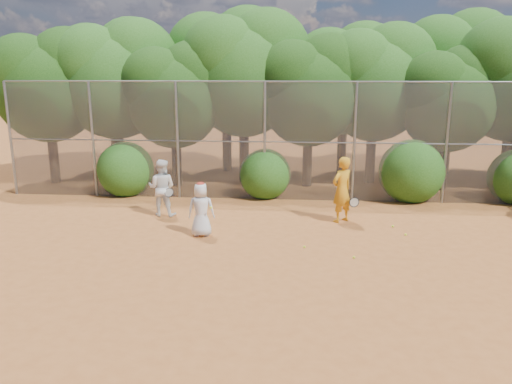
{
  "coord_description": "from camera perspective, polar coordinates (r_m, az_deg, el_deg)",
  "views": [
    {
      "loc": [
        0.11,
        -10.76,
        4.34
      ],
      "look_at": [
        -1.0,
        2.5,
        1.1
      ],
      "focal_mm": 35.0,
      "sensor_mm": 36.0,
      "label": 1
    }
  ],
  "objects": [
    {
      "name": "player_yellow",
      "position": [
        14.74,
        9.79,
        0.26
      ],
      "size": [
        0.92,
        0.81,
        1.94
      ],
      "rotation": [
        0.0,
        0.0,
        3.85
      ],
      "color": "orange",
      "rests_on": "ground"
    },
    {
      "name": "player_white",
      "position": [
        15.46,
        -10.72,
        0.49
      ],
      "size": [
        0.92,
        0.78,
        1.75
      ],
      "rotation": [
        0.0,
        0.0,
        3.06
      ],
      "color": "white",
      "rests_on": "ground"
    },
    {
      "name": "tree_3",
      "position": [
        19.7,
        -1.22,
        13.85
      ],
      "size": [
        4.89,
        4.26,
        6.7
      ],
      "color": "black",
      "rests_on": "ground"
    },
    {
      "name": "tree_11",
      "position": [
        21.49,
        10.25,
        13.01
      ],
      "size": [
        4.64,
        4.03,
        6.35
      ],
      "color": "black",
      "rests_on": "ground"
    },
    {
      "name": "ball_4",
      "position": [
        14.74,
        15.36,
        -3.8
      ],
      "size": [
        0.07,
        0.07,
        0.07
      ],
      "primitive_type": "sphere",
      "color": "#D2E72A",
      "rests_on": "ground"
    },
    {
      "name": "player_teen",
      "position": [
        13.41,
        -6.29,
        -1.97
      ],
      "size": [
        0.75,
        0.52,
        1.49
      ],
      "rotation": [
        0.0,
        0.0,
        3.22
      ],
      "color": "silver",
      "rests_on": "ground"
    },
    {
      "name": "tree_10",
      "position": [
        22.01,
        -3.27,
        14.41
      ],
      "size": [
        5.15,
        4.48,
        7.06
      ],
      "color": "black",
      "rests_on": "ground"
    },
    {
      "name": "tree_1",
      "position": [
        20.54,
        -15.68,
        12.7
      ],
      "size": [
        4.64,
        4.03,
        6.35
      ],
      "color": "black",
      "rests_on": "ground"
    },
    {
      "name": "bush_2",
      "position": [
        17.79,
        17.34,
        2.57
      ],
      "size": [
        2.2,
        2.2,
        2.2
      ],
      "primitive_type": "sphere",
      "color": "#1F4F13",
      "rests_on": "ground"
    },
    {
      "name": "bush_0",
      "position": [
        18.42,
        -14.69,
        2.79
      ],
      "size": [
        2.0,
        2.0,
        2.0
      ],
      "primitive_type": "sphere",
      "color": "#1F4F13",
      "rests_on": "ground"
    },
    {
      "name": "tree_5",
      "position": [
        20.02,
        13.58,
        12.48
      ],
      "size": [
        4.51,
        3.92,
        6.17
      ],
      "color": "black",
      "rests_on": "ground"
    },
    {
      "name": "bush_1",
      "position": [
        17.43,
        1.04,
        2.31
      ],
      "size": [
        1.8,
        1.8,
        1.8
      ],
      "primitive_type": "sphere",
      "color": "#1F4F13",
      "rests_on": "ground"
    },
    {
      "name": "ball_0",
      "position": [
        14.11,
        16.73,
        -4.67
      ],
      "size": [
        0.07,
        0.07,
        0.07
      ],
      "primitive_type": "sphere",
      "color": "#D2E72A",
      "rests_on": "ground"
    },
    {
      "name": "ground",
      "position": [
        11.6,
        3.94,
        -8.32
      ],
      "size": [
        80.0,
        80.0,
        0.0
      ],
      "primitive_type": "plane",
      "color": "#A25724",
      "rests_on": "ground"
    },
    {
      "name": "tree_6",
      "position": [
        19.58,
        21.26,
        10.23
      ],
      "size": [
        3.86,
        3.36,
        5.29
      ],
      "color": "black",
      "rests_on": "ground"
    },
    {
      "name": "tree_12",
      "position": [
        22.93,
        21.73,
        13.18
      ],
      "size": [
        5.02,
        4.37,
        6.88
      ],
      "color": "black",
      "rests_on": "ground"
    },
    {
      "name": "tree_0",
      "position": [
        21.08,
        -22.65,
        11.55
      ],
      "size": [
        4.38,
        3.81,
        6.0
      ],
      "color": "black",
      "rests_on": "ground"
    },
    {
      "name": "ball_3",
      "position": [
        12.66,
        5.55,
        -6.26
      ],
      "size": [
        0.07,
        0.07,
        0.07
      ],
      "primitive_type": "sphere",
      "color": "#D2E72A",
      "rests_on": "ground"
    },
    {
      "name": "tree_9",
      "position": [
        23.05,
        -16.09,
        13.16
      ],
      "size": [
        4.83,
        4.2,
        6.62
      ],
      "color": "black",
      "rests_on": "ground"
    },
    {
      "name": "tree_4",
      "position": [
        19.01,
        6.25,
        11.85
      ],
      "size": [
        4.19,
        3.64,
        5.73
      ],
      "color": "black",
      "rests_on": "ground"
    },
    {
      "name": "ball_1",
      "position": [
        12.15,
        11.13,
        -7.33
      ],
      "size": [
        0.07,
        0.07,
        0.07
      ],
      "primitive_type": "sphere",
      "color": "#D2E72A",
      "rests_on": "ground"
    },
    {
      "name": "tree_2",
      "position": [
        19.15,
        -9.17,
        11.26
      ],
      "size": [
        3.99,
        3.47,
        5.47
      ],
      "color": "black",
      "rests_on": "ground"
    },
    {
      "name": "fence_back",
      "position": [
        16.91,
        3.99,
        5.88
      ],
      "size": [
        20.05,
        0.09,
        4.03
      ],
      "color": "gray",
      "rests_on": "ground"
    }
  ]
}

